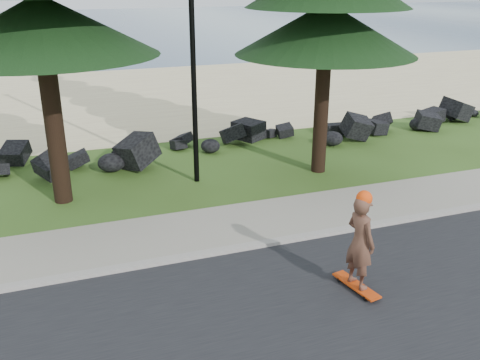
{
  "coord_description": "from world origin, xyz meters",
  "views": [
    {
      "loc": [
        -3.49,
        -10.04,
        5.32
      ],
      "look_at": [
        0.11,
        0.0,
        1.18
      ],
      "focal_mm": 40.0,
      "sensor_mm": 36.0,
      "label": 1
    }
  ],
  "objects": [
    {
      "name": "ground",
      "position": [
        0.0,
        0.0,
        0.0
      ],
      "size": [
        160.0,
        160.0,
        0.0
      ],
      "primitive_type": "plane",
      "color": "#304916",
      "rests_on": "ground"
    },
    {
      "name": "road",
      "position": [
        0.0,
        -4.5,
        0.01
      ],
      "size": [
        160.0,
        7.0,
        0.02
      ],
      "primitive_type": "cube",
      "color": "black",
      "rests_on": "ground"
    },
    {
      "name": "kerb",
      "position": [
        0.0,
        -0.9,
        0.05
      ],
      "size": [
        160.0,
        0.2,
        0.1
      ],
      "primitive_type": "cube",
      "color": "#9C958D",
      "rests_on": "ground"
    },
    {
      "name": "sidewalk",
      "position": [
        0.0,
        0.2,
        0.04
      ],
      "size": [
        160.0,
        2.0,
        0.08
      ],
      "primitive_type": "cube",
      "color": "gray",
      "rests_on": "ground"
    },
    {
      "name": "beach_sand",
      "position": [
        0.0,
        14.5,
        0.01
      ],
      "size": [
        160.0,
        15.0,
        0.01
      ],
      "primitive_type": "cube",
      "color": "#C7B184",
      "rests_on": "ground"
    },
    {
      "name": "ocean",
      "position": [
        0.0,
        51.0,
        0.0
      ],
      "size": [
        160.0,
        58.0,
        0.01
      ],
      "primitive_type": "cube",
      "color": "#3D5776",
      "rests_on": "ground"
    },
    {
      "name": "seawall_boulders",
      "position": [
        0.0,
        5.6,
        0.0
      ],
      "size": [
        60.0,
        2.4,
        1.1
      ],
      "primitive_type": null,
      "color": "black",
      "rests_on": "ground"
    },
    {
      "name": "lamp_post",
      "position": [
        0.0,
        3.2,
        4.13
      ],
      "size": [
        0.25,
        0.14,
        8.14
      ],
      "color": "black",
      "rests_on": "ground"
    },
    {
      "name": "skateboarder",
      "position": [
        1.25,
        -3.0,
        0.96
      ],
      "size": [
        0.52,
        1.06,
        1.91
      ],
      "rotation": [
        0.0,
        0.0,
        1.75
      ],
      "color": "#C6390B",
      "rests_on": "ground"
    }
  ]
}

